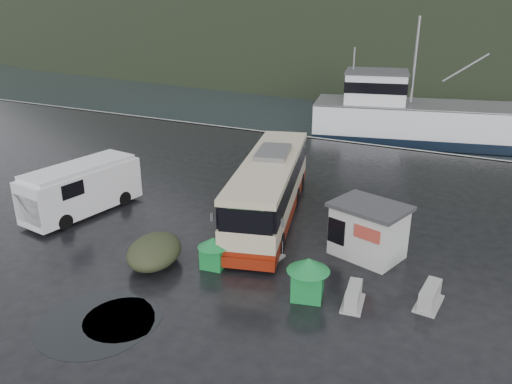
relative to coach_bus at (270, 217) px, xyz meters
The scene contains 14 objects.
ground 4.23m from the coach_bus, 103.14° to the right, with size 160.00×160.00×0.00m, color black.
harbor_water 105.89m from the coach_bus, 90.52° to the left, with size 300.00×180.00×0.02m, color black.
quay_edge 15.91m from the coach_bus, 93.46° to the left, with size 160.00×0.60×1.50m, color #999993.
coach_bus is the anchor object (origin of this frame).
white_van 9.55m from the coach_bus, 156.32° to the right, with size 2.15×6.25×2.61m, color white, non-canonical shape.
waste_bin_left 5.63m from the coach_bus, 88.48° to the right, with size 0.94×0.94×1.31m, color #167C35, non-canonical shape.
waste_bin_right 7.46m from the coach_bus, 53.84° to the right, with size 1.14×1.14×1.59m, color #167C35, non-canonical shape.
dome_tent 6.89m from the coach_bus, 108.09° to the right, with size 2.12×2.97×1.17m, color #2F3520, non-canonical shape.
ticket_kiosk 5.78m from the coach_bus, 18.67° to the right, with size 3.00×2.27×2.34m, color silver, non-canonical shape.
jersey_barrier_a 4.61m from the coach_bus, 64.59° to the right, with size 0.71×1.42×0.71m, color #999993, non-canonical shape.
jersey_barrier_b 9.62m from the coach_bus, 28.22° to the right, with size 0.78×1.55×0.78m, color #999993, non-canonical shape.
jersey_barrier_c 8.34m from the coach_bus, 43.60° to the right, with size 0.73×1.45×0.73m, color #999993, non-canonical shape.
fishing_trawler 25.06m from the coach_bus, 77.90° to the left, with size 26.49×5.80×10.60m, color white, non-canonical shape.
puddles 8.20m from the coach_bus, 90.05° to the right, with size 9.32×15.41×0.01m.
Camera 1 is at (10.82, -16.85, 10.13)m, focal length 35.00 mm.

